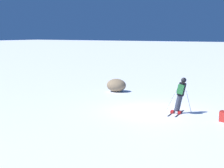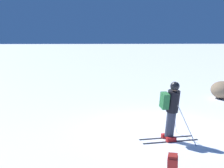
{
  "view_description": "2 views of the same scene",
  "coord_description": "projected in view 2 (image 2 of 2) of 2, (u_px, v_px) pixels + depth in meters",
  "views": [
    {
      "loc": [
        -8.05,
        16.72,
        3.87
      ],
      "look_at": [
        0.28,
        3.5,
        1.74
      ],
      "focal_mm": 60.0,
      "sensor_mm": 36.0,
      "label": 1
    },
    {
      "loc": [
        -9.84,
        2.29,
        2.95
      ],
      "look_at": [
        -0.22,
        1.59,
        1.53
      ],
      "focal_mm": 50.0,
      "sensor_mm": 36.0,
      "label": 2
    }
  ],
  "objects": [
    {
      "name": "exposed_boulder_1",
      "position": [
        223.0,
        90.0,
        15.3
      ],
      "size": [
        1.33,
        1.13,
        0.86
      ],
      "primitive_type": "ellipsoid",
      "color": "#7A664C",
      "rests_on": "ground"
    },
    {
      "name": "skier",
      "position": [
        171.0,
        108.0,
        8.78
      ],
      "size": [
        1.27,
        1.73,
        1.8
      ],
      "rotation": [
        0.0,
        0.0,
        0.16
      ],
      "color": "black",
      "rests_on": "ground"
    },
    {
      "name": "spare_backpack",
      "position": [
        173.0,
        166.0,
        6.65
      ],
      "size": [
        0.35,
        0.3,
        0.5
      ],
      "rotation": [
        0.0,
        0.0,
        2.85
      ],
      "color": "#AD231E",
      "rests_on": "ground"
    },
    {
      "name": "ground_plane",
      "position": [
        159.0,
        128.0,
        10.31
      ],
      "size": [
        300.0,
        300.0,
        0.0
      ],
      "primitive_type": "plane",
      "color": "white"
    }
  ]
}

